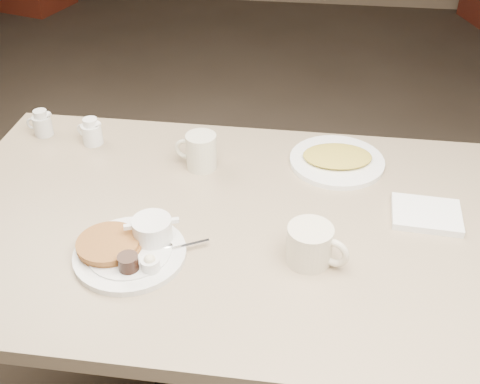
# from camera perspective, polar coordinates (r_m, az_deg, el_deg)

# --- Properties ---
(diner_table) EXTENTS (1.50, 0.90, 0.75)m
(diner_table) POSITION_cam_1_polar(r_m,az_deg,el_deg) (1.52, -0.10, -7.78)
(diner_table) COLOR tan
(diner_table) RESTS_ON ground
(main_plate) EXTENTS (0.33, 0.32, 0.07)m
(main_plate) POSITION_cam_1_polar(r_m,az_deg,el_deg) (1.32, -10.68, -5.29)
(main_plate) COLOR white
(main_plate) RESTS_ON diner_table
(coffee_mug_near) EXTENTS (0.15, 0.13, 0.09)m
(coffee_mug_near) POSITION_cam_1_polar(r_m,az_deg,el_deg) (1.28, 7.05, -5.18)
(coffee_mug_near) COLOR beige
(coffee_mug_near) RESTS_ON diner_table
(napkin) EXTENTS (0.17, 0.14, 0.02)m
(napkin) POSITION_cam_1_polar(r_m,az_deg,el_deg) (1.48, 17.92, -2.12)
(napkin) COLOR white
(napkin) RESTS_ON diner_table
(coffee_mug_far) EXTENTS (0.12, 0.09, 0.10)m
(coffee_mug_far) POSITION_cam_1_polar(r_m,az_deg,el_deg) (1.57, -3.94, 4.02)
(coffee_mug_far) COLOR silver
(coffee_mug_far) RESTS_ON diner_table
(creamer_left) EXTENTS (0.08, 0.07, 0.08)m
(creamer_left) POSITION_cam_1_polar(r_m,az_deg,el_deg) (1.83, -18.95, 6.39)
(creamer_left) COLOR silver
(creamer_left) RESTS_ON diner_table
(creamer_right) EXTENTS (0.09, 0.07, 0.08)m
(creamer_right) POSITION_cam_1_polar(r_m,az_deg,el_deg) (1.74, -14.44, 5.74)
(creamer_right) COLOR white
(creamer_right) RESTS_ON diner_table
(hash_plate) EXTENTS (0.29, 0.29, 0.04)m
(hash_plate) POSITION_cam_1_polar(r_m,az_deg,el_deg) (1.62, 9.55, 3.18)
(hash_plate) COLOR white
(hash_plate) RESTS_ON diner_table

